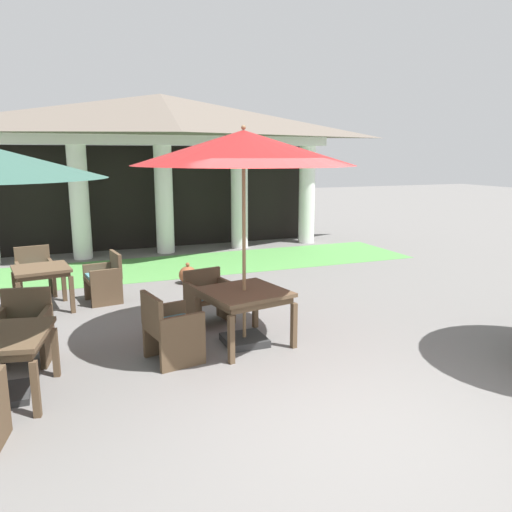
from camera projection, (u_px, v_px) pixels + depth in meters
ground_plane at (346, 412)px, 5.03m from camera, size 60.00×60.00×0.00m
background_pavilion at (161, 131)px, 12.62m from camera, size 9.45×3.14×4.00m
lawn_strip at (181, 266)px, 11.58m from camera, size 11.25×2.47×0.01m
patio_table_near_foreground at (244, 297)px, 6.71m from camera, size 1.20×1.20×0.75m
patio_umbrella_near_foreground at (244, 150)px, 6.32m from camera, size 2.84×2.84×2.90m
patio_chair_near_foreground_north at (208, 297)px, 7.64m from camera, size 0.72×0.63×0.80m
patio_chair_near_foreground_west at (170, 329)px, 6.19m from camera, size 0.70×0.72×0.89m
patio_chair_mid_left_north at (24, 330)px, 6.19m from camera, size 0.71×0.68×0.89m
patio_table_far_back at (41, 273)px, 8.18m from camera, size 0.96×0.96×0.73m
patio_chair_far_back_north at (35, 274)px, 9.08m from camera, size 0.69×0.66×0.88m
patio_chair_far_back_east at (105, 279)px, 8.71m from camera, size 0.62×0.69×0.86m
terracotta_urn at (188, 275)px, 9.98m from camera, size 0.36×0.36×0.43m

